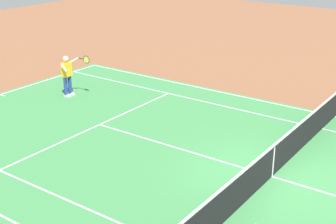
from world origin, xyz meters
TOP-DOWN VIEW (x-y plane):
  - ground_plane at (0.00, 0.00)m, footprint 60.00×60.00m
  - court_slab at (0.00, 0.00)m, footprint 24.20×11.40m
  - court_line_markings at (0.00, 0.00)m, footprint 23.85×11.05m
  - tennis_net at (0.00, 0.00)m, footprint 0.10×11.70m
  - tennis_player_near at (9.52, -1.56)m, footprint 1.05×0.78m

SIDE VIEW (x-z plane):
  - ground_plane at x=0.00m, z-range 0.00..0.00m
  - court_slab at x=0.00m, z-range 0.00..0.00m
  - court_line_markings at x=0.00m, z-range 0.00..0.01m
  - tennis_net at x=0.00m, z-range -0.05..1.03m
  - tennis_player_near at x=9.52m, z-range 0.08..1.78m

